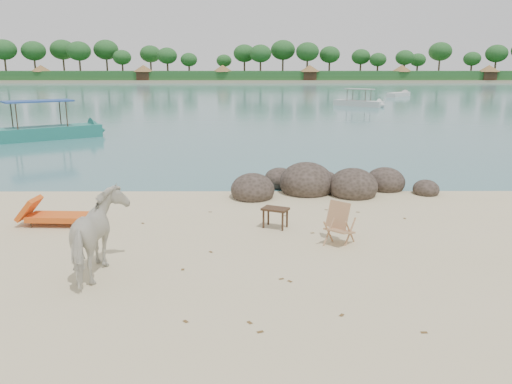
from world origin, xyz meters
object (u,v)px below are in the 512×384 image
at_px(side_table, 275,219).
at_px(boat_near, 39,107).
at_px(boulders, 322,185).
at_px(lounge_chair, 61,214).
at_px(cow, 100,236).
at_px(deck_chair, 340,226).

bearing_deg(side_table, boat_near, 152.25).
height_order(boulders, side_table, boulders).
xyz_separation_m(boulders, lounge_chair, (-6.96, -3.38, 0.05)).
bearing_deg(lounge_chair, boulders, 28.75).
height_order(cow, side_table, cow).
height_order(boulders, cow, cow).
height_order(side_table, lounge_chair, lounge_chair).
bearing_deg(deck_chair, side_table, -178.15).
bearing_deg(lounge_chair, cow, -55.11).
distance_m(side_table, boat_near, 20.47).
distance_m(cow, lounge_chair, 3.66).
bearing_deg(deck_chair, cow, -118.95).
distance_m(boulders, side_table, 3.99).
distance_m(lounge_chair, boat_near, 17.51).
xyz_separation_m(side_table, boat_near, (-12.41, 16.21, 1.50)).
height_order(boulders, boat_near, boat_near).
bearing_deg(boulders, deck_chair, -93.11).
relative_size(boulders, lounge_chair, 3.25).
relative_size(lounge_chair, deck_chair, 2.22).
relative_size(boulders, cow, 3.47).
bearing_deg(side_table, lounge_chair, -157.98).
height_order(deck_chair, boat_near, boat_near).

